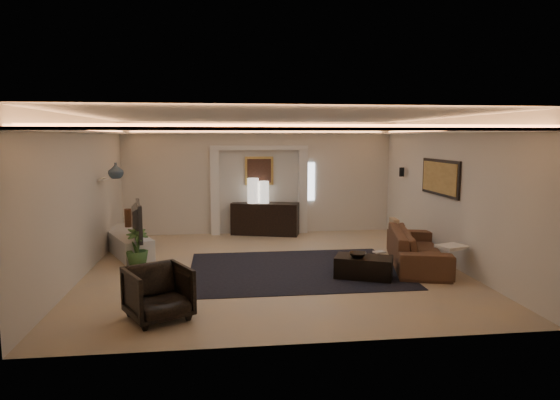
{
  "coord_description": "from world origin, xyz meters",
  "views": [
    {
      "loc": [
        -0.98,
        -9.07,
        2.52
      ],
      "look_at": [
        0.2,
        0.6,
        1.25
      ],
      "focal_mm": 30.97,
      "sensor_mm": 36.0,
      "label": 1
    }
  ],
  "objects": [
    {
      "name": "floor",
      "position": [
        0.0,
        0.0,
        0.0
      ],
      "size": [
        7.0,
        7.0,
        0.0
      ],
      "primitive_type": "plane",
      "color": "gray",
      "rests_on": "ground"
    },
    {
      "name": "art_panel_frame",
      "position": [
        3.47,
        0.3,
        1.7
      ],
      "size": [
        0.04,
        1.64,
        0.74
      ],
      "primitive_type": "cube",
      "color": "black",
      "rests_on": "wall_right"
    },
    {
      "name": "painting_frame",
      "position": [
        0.0,
        3.47,
        1.65
      ],
      "size": [
        0.74,
        0.04,
        0.74
      ],
      "primitive_type": "cube",
      "color": "tan",
      "rests_on": "wall_back"
    },
    {
      "name": "cove_soffit",
      "position": [
        0.0,
        0.0,
        2.62
      ],
      "size": [
        7.0,
        7.0,
        0.04
      ],
      "primitive_type": "cube",
      "color": "silver",
      "rests_on": "ceiling"
    },
    {
      "name": "lamp_left",
      "position": [
        -0.18,
        3.25,
        1.09
      ],
      "size": [
        0.3,
        0.3,
        0.65
      ],
      "primitive_type": "cylinder",
      "rotation": [
        0.0,
        0.0,
        -0.05
      ],
      "color": "silver",
      "rests_on": "console"
    },
    {
      "name": "wall_sconce",
      "position": [
        3.38,
        2.2,
        1.68
      ],
      "size": [
        0.12,
        0.12,
        0.22
      ],
      "primitive_type": "cylinder",
      "color": "black",
      "rests_on": "wall_right"
    },
    {
      "name": "wall_niche",
      "position": [
        -3.44,
        1.4,
        1.65
      ],
      "size": [
        0.1,
        0.55,
        0.04
      ],
      "primitive_type": "cube",
      "color": "silver",
      "rests_on": "wall_left"
    },
    {
      "name": "ginger_jar",
      "position": [
        -3.15,
        1.24,
        1.83
      ],
      "size": [
        0.38,
        0.38,
        0.33
      ],
      "primitive_type": "imported",
      "rotation": [
        0.0,
        0.0,
        0.27
      ],
      "color": "#49596B",
      "rests_on": "wall_niche"
    },
    {
      "name": "area_rug",
      "position": [
        0.4,
        -0.2,
        0.01
      ],
      "size": [
        4.0,
        3.0,
        0.01
      ],
      "primitive_type": "cube",
      "color": "black",
      "rests_on": "ground"
    },
    {
      "name": "media_ledge",
      "position": [
        -3.1,
        1.66,
        0.23
      ],
      "size": [
        1.54,
        2.4,
        0.44
      ],
      "primitive_type": "cube",
      "rotation": [
        0.0,
        0.0,
        0.44
      ],
      "color": "silver",
      "rests_on": "ground"
    },
    {
      "name": "throw_blanket",
      "position": [
        3.15,
        -0.95,
        0.55
      ],
      "size": [
        0.57,
        0.52,
        0.05
      ],
      "primitive_type": "cube",
      "rotation": [
        0.0,
        0.0,
        0.32
      ],
      "color": "#FFF5C3",
      "rests_on": "sofa"
    },
    {
      "name": "pilaster_right",
      "position": [
        1.15,
        3.4,
        1.1
      ],
      "size": [
        0.22,
        0.2,
        2.2
      ],
      "primitive_type": "cube",
      "color": "silver",
      "rests_on": "ground"
    },
    {
      "name": "tv",
      "position": [
        -2.8,
        0.93,
        0.83
      ],
      "size": [
        1.33,
        0.43,
        0.76
      ],
      "primitive_type": "imported",
      "rotation": [
        0.0,
        0.0,
        1.77
      ],
      "color": "black",
      "rests_on": "media_ledge"
    },
    {
      "name": "magazine",
      "position": [
        1.91,
        -0.6,
        0.42
      ],
      "size": [
        0.25,
        0.22,
        0.03
      ],
      "primitive_type": "cube",
      "rotation": [
        0.0,
        0.0,
        0.33
      ],
      "color": "beige",
      "rests_on": "coffee_table"
    },
    {
      "name": "armchair",
      "position": [
        -1.88,
        -2.44,
        0.37
      ],
      "size": [
        1.09,
        1.1,
        0.75
      ],
      "primitive_type": "imported",
      "rotation": [
        0.0,
        0.0,
        0.49
      ],
      "color": "black",
      "rests_on": "ground"
    },
    {
      "name": "sofa",
      "position": [
        2.83,
        -0.17,
        0.35
      ],
      "size": [
        2.58,
        1.51,
        0.71
      ],
      "primitive_type": "imported",
      "rotation": [
        0.0,
        0.0,
        1.32
      ],
      "color": "brown",
      "rests_on": "ground"
    },
    {
      "name": "alcove_header",
      "position": [
        0.0,
        3.4,
        2.25
      ],
      "size": [
        2.52,
        0.2,
        0.12
      ],
      "primitive_type": "cube",
      "color": "silver",
      "rests_on": "wall_back"
    },
    {
      "name": "plant",
      "position": [
        -2.64,
        0.42,
        0.38
      ],
      "size": [
        0.58,
        0.58,
        0.76
      ],
      "primitive_type": "imported",
      "rotation": [
        0.0,
        0.0,
        0.5
      ],
      "color": "#305325",
      "rests_on": "ground"
    },
    {
      "name": "wall_left",
      "position": [
        -3.5,
        0.0,
        1.45
      ],
      "size": [
        0.0,
        7.0,
        7.0
      ],
      "primitive_type": "plane",
      "rotation": [
        1.57,
        0.0,
        1.57
      ],
      "color": "beige",
      "rests_on": "ground"
    },
    {
      "name": "painting_canvas",
      "position": [
        0.0,
        3.44,
        1.65
      ],
      "size": [
        0.62,
        0.02,
        0.62
      ],
      "primitive_type": "cube",
      "color": "#4C2D1E",
      "rests_on": "wall_back"
    },
    {
      "name": "ceiling",
      "position": [
        0.0,
        0.0,
        2.9
      ],
      "size": [
        7.0,
        7.0,
        0.0
      ],
      "primitive_type": "plane",
      "rotation": [
        3.14,
        0.0,
        0.0
      ],
      "color": "white",
      "rests_on": "ground"
    },
    {
      "name": "wall_back",
      "position": [
        0.0,
        3.5,
        1.45
      ],
      "size": [
        7.0,
        0.0,
        7.0
      ],
      "primitive_type": "plane",
      "rotation": [
        1.57,
        0.0,
        0.0
      ],
      "color": "beige",
      "rests_on": "ground"
    },
    {
      "name": "wall_front",
      "position": [
        0.0,
        -3.5,
        1.45
      ],
      "size": [
        7.0,
        0.0,
        7.0
      ],
      "primitive_type": "plane",
      "rotation": [
        -1.57,
        0.0,
        0.0
      ],
      "color": "beige",
      "rests_on": "ground"
    },
    {
      "name": "pilaster_left",
      "position": [
        -1.15,
        3.4,
        1.1
      ],
      "size": [
        0.22,
        0.2,
        2.2
      ],
      "primitive_type": "cube",
      "color": "silver",
      "rests_on": "ground"
    },
    {
      "name": "wall_right",
      "position": [
        3.5,
        0.0,
        1.45
      ],
      "size": [
        0.0,
        7.0,
        7.0
      ],
      "primitive_type": "plane",
      "rotation": [
        1.57,
        0.0,
        -1.57
      ],
      "color": "beige",
      "rests_on": "ground"
    },
    {
      "name": "figurine",
      "position": [
        -3.15,
        2.32,
        0.64
      ],
      "size": [
        0.17,
        0.17,
        0.42
      ],
      "primitive_type": "cylinder",
      "rotation": [
        0.0,
        0.0,
        -0.11
      ],
      "color": "#442717",
      "rests_on": "media_ledge"
    },
    {
      "name": "throw_pillow",
      "position": [
        2.77,
        0.98,
        0.55
      ],
      "size": [
        0.15,
        0.41,
        0.4
      ],
      "primitive_type": "cube",
      "rotation": [
        0.0,
        0.0,
        -0.09
      ],
      "color": "tan",
      "rests_on": "sofa"
    },
    {
      "name": "console",
      "position": [
        0.13,
        3.25,
        0.4
      ],
      "size": [
        1.8,
        1.0,
        0.86
      ],
      "primitive_type": "cube",
      "rotation": [
        0.0,
        0.0,
        -0.29
      ],
      "color": "black",
      "rests_on": "ground"
    },
    {
      "name": "lamp_right",
      "position": [
        0.1,
        3.22,
        1.09
      ],
      "size": [
        0.27,
        0.27,
        0.57
      ],
      "primitive_type": "cylinder",
      "rotation": [
        0.0,
        0.0,
        -0.06
      ],
      "color": "white",
      "rests_on": "console"
    },
    {
      "name": "bowl",
      "position": [
        1.43,
        -0.86,
        0.45
      ],
      "size": [
        0.41,
        0.41,
        0.08
      ],
      "primitive_type": "imported",
      "rotation": [
        0.0,
        0.0,
        -0.36
      ],
      "color": "black",
      "rests_on": "coffee_table"
    },
    {
      "name": "daylight_slit",
      "position": [
        1.35,
        3.48,
        1.35
      ],
      "size": [
        0.25,
        0.03,
        1.0
      ],
      "primitive_type": "cube",
      "color": "white",
      "rests_on": "wall_back"
    },
    {
      "name": "art_panel_gold",
      "position": [
        3.44,
        0.3,
        1.7
      ],
      "size": [
        0.02,
        1.5,
        0.62
      ],
      "primitive_type": "cube",
      "color": "tan",
      "rests_on": "wall_right"
    },
    {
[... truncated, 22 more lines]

